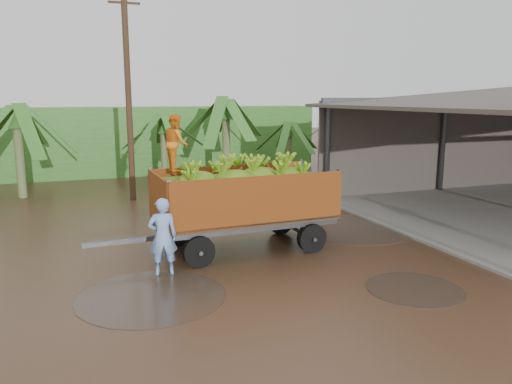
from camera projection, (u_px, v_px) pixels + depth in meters
ground at (251, 255)px, 13.27m from camera, size 100.00×100.00×0.00m
hedge_north at (117, 141)px, 26.99m from camera, size 22.00×3.00×3.60m
banana_trailer at (243, 198)px, 13.57m from camera, size 6.64×2.47×3.71m
man_blue at (163, 237)px, 11.66m from camera, size 0.72×0.51×1.85m
utility_pole at (128, 95)px, 19.58m from camera, size 1.20×0.24×8.28m
banana_plants at (25, 167)px, 16.41m from camera, size 24.29×20.34×4.23m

